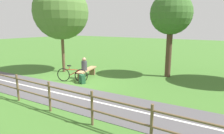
{
  "coord_description": "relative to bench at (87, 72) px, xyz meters",
  "views": [
    {
      "loc": [
        6.93,
        7.32,
        2.96
      ],
      "look_at": [
        -0.93,
        2.14,
        0.98
      ],
      "focal_mm": 31.14,
      "sensor_mm": 36.0,
      "label": 1
    }
  ],
  "objects": [
    {
      "name": "bicycle",
      "position": [
        1.13,
        -0.07,
        0.03
      ],
      "size": [
        0.66,
        1.66,
        0.91
      ],
      "rotation": [
        0.0,
        0.0,
        1.93
      ],
      "color": "black",
      "rests_on": "ground_plane"
    },
    {
      "name": "ground_plane",
      "position": [
        1.49,
        0.0,
        -0.36
      ],
      "size": [
        80.0,
        80.0,
        0.0
      ],
      "primitive_type": "plane",
      "color": "#3D6B28"
    },
    {
      "name": "tree_far_right",
      "position": [
        -2.86,
        3.87,
        3.26
      ],
      "size": [
        2.37,
        2.37,
        4.86
      ],
      "color": "#473323",
      "rests_on": "ground_plane"
    },
    {
      "name": "path_centre_line",
      "position": [
        2.62,
        4.0,
        -0.34
      ],
      "size": [
        2.08,
        31.94,
        0.0
      ],
      "primitive_type": "cube",
      "rotation": [
        0.0,
        0.0,
        0.06
      ],
      "color": "silver",
      "rests_on": "paved_path"
    },
    {
      "name": "tree_far_left",
      "position": [
        -0.35,
        -2.3,
        3.48
      ],
      "size": [
        3.45,
        3.45,
        5.57
      ],
      "color": "brown",
      "rests_on": "ground_plane"
    },
    {
      "name": "person_seated",
      "position": [
        0.3,
        0.08,
        0.48
      ],
      "size": [
        0.39,
        0.39,
        0.74
      ],
      "rotation": [
        0.0,
        0.0,
        0.25
      ],
      "color": "#38383D",
      "rests_on": "bench"
    },
    {
      "name": "bench",
      "position": [
        0.0,
        0.0,
        0.0
      ],
      "size": [
        2.01,
        0.84,
        0.51
      ],
      "rotation": [
        0.0,
        0.0,
        0.25
      ],
      "color": "#A88456",
      "rests_on": "ground_plane"
    },
    {
      "name": "paved_path",
      "position": [
        2.62,
        4.0,
        -0.35
      ],
      "size": [
        4.67,
        36.08,
        0.02
      ],
      "primitive_type": "cube",
      "rotation": [
        0.0,
        0.0,
        0.06
      ],
      "color": "#4C494C",
      "rests_on": "ground_plane"
    },
    {
      "name": "fence_roadside",
      "position": [
        4.25,
        1.94,
        0.29
      ],
      "size": [
        0.38,
        11.33,
        1.09
      ],
      "rotation": [
        0.0,
        0.0,
        1.6
      ],
      "color": "brown",
      "rests_on": "ground_plane"
    },
    {
      "name": "backpack",
      "position": [
        1.04,
        0.57,
        -0.13
      ],
      "size": [
        0.35,
        0.4,
        0.47
      ],
      "rotation": [
        0.0,
        0.0,
        4.32
      ],
      "color": "#1E4C2D",
      "rests_on": "ground_plane"
    }
  ]
}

